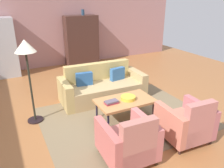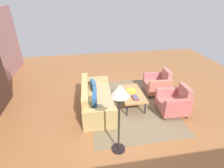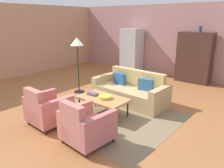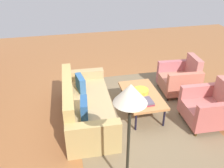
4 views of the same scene
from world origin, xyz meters
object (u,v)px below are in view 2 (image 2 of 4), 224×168
(couch, at_px, (95,100))
(coffee_table, at_px, (132,94))
(fruit_bowl, at_px, (131,91))
(armchair_right, at_px, (158,84))
(armchair_left, at_px, (175,103))
(floor_lamp, at_px, (120,97))
(book_stack, at_px, (135,98))

(couch, xyz_separation_m, coffee_table, (-0.00, -1.19, 0.12))
(fruit_bowl, bearing_deg, coffee_table, -180.00)
(armchair_right, bearing_deg, armchair_left, -176.46)
(couch, xyz_separation_m, fruit_bowl, (0.07, -1.19, 0.19))
(armchair_left, distance_m, fruit_bowl, 1.35)
(couch, distance_m, floor_lamp, 2.12)
(armchair_left, bearing_deg, floor_lamp, 122.24)
(armchair_right, height_order, book_stack, armchair_right)
(coffee_table, height_order, fruit_bowl, fruit_bowl)
(armchair_left, distance_m, book_stack, 1.19)
(couch, bearing_deg, coffee_table, 91.67)
(book_stack, height_order, floor_lamp, floor_lamp)
(fruit_bowl, bearing_deg, armchair_right, -65.69)
(armchair_right, xyz_separation_m, book_stack, (-0.92, 1.15, 0.13))
(armchair_left, distance_m, floor_lamp, 2.51)
(armchair_left, xyz_separation_m, armchair_right, (1.20, 0.00, 0.00))
(couch, height_order, armchair_right, armchair_right)
(armchair_right, bearing_deg, couch, 107.69)
(armchair_right, distance_m, book_stack, 1.48)
(coffee_table, xyz_separation_m, fruit_bowl, (0.07, 0.00, 0.07))
(floor_lamp, bearing_deg, fruit_bowl, -23.53)
(couch, relative_size, fruit_bowl, 6.77)
(couch, height_order, book_stack, couch)
(coffee_table, relative_size, book_stack, 4.31)
(fruit_bowl, height_order, book_stack, fruit_bowl)
(armchair_right, height_order, floor_lamp, floor_lamp)
(floor_lamp, bearing_deg, coffee_table, -24.36)
(coffee_table, distance_m, fruit_bowl, 0.10)
(couch, distance_m, coffee_table, 1.19)
(coffee_table, distance_m, armchair_left, 1.31)
(couch, height_order, armchair_left, armchair_left)
(coffee_table, xyz_separation_m, book_stack, (-0.33, -0.01, 0.07))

